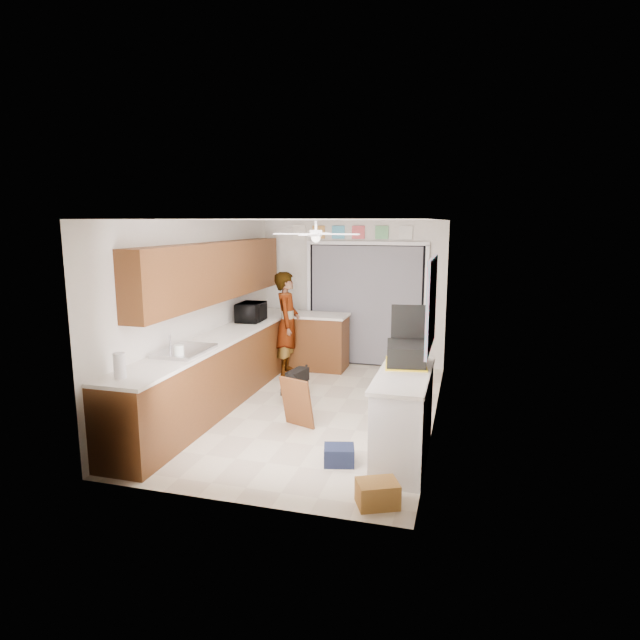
# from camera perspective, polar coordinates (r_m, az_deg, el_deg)

# --- Properties ---
(floor) EXTENTS (5.00, 5.00, 0.00)m
(floor) POSITION_cam_1_polar(r_m,az_deg,el_deg) (7.25, -0.86, -9.53)
(floor) COLOR beige
(floor) RESTS_ON ground
(ceiling) EXTENTS (5.00, 5.00, 0.00)m
(ceiling) POSITION_cam_1_polar(r_m,az_deg,el_deg) (6.82, -0.92, 10.63)
(ceiling) COLOR white
(ceiling) RESTS_ON ground
(wall_back) EXTENTS (3.20, 0.00, 3.20)m
(wall_back) POSITION_cam_1_polar(r_m,az_deg,el_deg) (9.32, 3.46, 2.86)
(wall_back) COLOR beige
(wall_back) RESTS_ON ground
(wall_front) EXTENTS (3.20, 0.00, 3.20)m
(wall_front) POSITION_cam_1_polar(r_m,az_deg,el_deg) (4.64, -9.67, -5.04)
(wall_front) COLOR beige
(wall_front) RESTS_ON ground
(wall_left) EXTENTS (0.00, 5.00, 5.00)m
(wall_left) POSITION_cam_1_polar(r_m,az_deg,el_deg) (7.53, -12.65, 0.81)
(wall_left) COLOR beige
(wall_left) RESTS_ON ground
(wall_right) EXTENTS (0.00, 5.00, 5.00)m
(wall_right) POSITION_cam_1_polar(r_m,az_deg,el_deg) (6.66, 12.43, -0.42)
(wall_right) COLOR beige
(wall_right) RESTS_ON ground
(left_base_cabinets) EXTENTS (0.60, 4.80, 0.90)m
(left_base_cabinets) POSITION_cam_1_polar(r_m,az_deg,el_deg) (7.57, -10.39, -5.27)
(left_base_cabinets) COLOR #5D3216
(left_base_cabinets) RESTS_ON floor
(left_countertop) EXTENTS (0.62, 4.80, 0.04)m
(left_countertop) POSITION_cam_1_polar(r_m,az_deg,el_deg) (7.45, -10.44, -1.79)
(left_countertop) COLOR white
(left_countertop) RESTS_ON left_base_cabinets
(upper_cabinets) EXTENTS (0.32, 4.00, 0.80)m
(upper_cabinets) POSITION_cam_1_polar(r_m,az_deg,el_deg) (7.57, -11.02, 5.11)
(upper_cabinets) COLOR #5D3216
(upper_cabinets) RESTS_ON wall_left
(sink_basin) EXTENTS (0.50, 0.76, 0.06)m
(sink_basin) POSITION_cam_1_polar(r_m,az_deg,el_deg) (6.59, -14.24, -3.25)
(sink_basin) COLOR silver
(sink_basin) RESTS_ON left_countertop
(faucet) EXTENTS (0.03, 0.03, 0.22)m
(faucet) POSITION_cam_1_polar(r_m,az_deg,el_deg) (6.66, -15.70, -2.33)
(faucet) COLOR silver
(faucet) RESTS_ON left_countertop
(peninsula_base) EXTENTS (1.00, 0.60, 0.90)m
(peninsula_base) POSITION_cam_1_polar(r_m,az_deg,el_deg) (9.11, -0.34, -2.42)
(peninsula_base) COLOR #5D3216
(peninsula_base) RESTS_ON floor
(peninsula_top) EXTENTS (1.04, 0.64, 0.04)m
(peninsula_top) POSITION_cam_1_polar(r_m,az_deg,el_deg) (9.01, -0.34, 0.49)
(peninsula_top) COLOR white
(peninsula_top) RESTS_ON peninsula_base
(back_opening_recess) EXTENTS (2.00, 0.06, 2.10)m
(back_opening_recess) POSITION_cam_1_polar(r_m,az_deg,el_deg) (9.28, 4.92, 1.55)
(back_opening_recess) COLOR black
(back_opening_recess) RESTS_ON wall_back
(curtain_panel) EXTENTS (1.90, 0.03, 2.05)m
(curtain_panel) POSITION_cam_1_polar(r_m,az_deg,el_deg) (9.24, 4.87, 1.51)
(curtain_panel) COLOR gray
(curtain_panel) RESTS_ON wall_back
(door_trim_left) EXTENTS (0.06, 0.04, 2.10)m
(door_trim_left) POSITION_cam_1_polar(r_m,az_deg,el_deg) (9.48, -1.18, 1.78)
(door_trim_left) COLOR white
(door_trim_left) RESTS_ON wall_back
(door_trim_right) EXTENTS (0.06, 0.04, 2.10)m
(door_trim_right) POSITION_cam_1_polar(r_m,az_deg,el_deg) (9.12, 11.20, 1.23)
(door_trim_right) COLOR white
(door_trim_right) RESTS_ON wall_back
(door_trim_head) EXTENTS (2.10, 0.04, 0.06)m
(door_trim_head) POSITION_cam_1_polar(r_m,az_deg,el_deg) (9.14, 4.99, 8.16)
(door_trim_head) COLOR white
(door_trim_head) RESTS_ON wall_back
(header_frame_0) EXTENTS (0.22, 0.02, 0.22)m
(header_frame_0) POSITION_cam_1_polar(r_m,az_deg,el_deg) (9.36, -0.15, 9.36)
(header_frame_0) COLOR gold
(header_frame_0) RESTS_ON wall_back
(header_frame_1) EXTENTS (0.22, 0.02, 0.22)m
(header_frame_1) POSITION_cam_1_polar(r_m,az_deg,el_deg) (9.27, 1.96, 9.34)
(header_frame_1) COLOR #51B4D8
(header_frame_1) RESTS_ON wall_back
(header_frame_2) EXTENTS (0.22, 0.02, 0.22)m
(header_frame_2) POSITION_cam_1_polar(r_m,az_deg,el_deg) (9.20, 4.11, 9.31)
(header_frame_2) COLOR #D55054
(header_frame_2) RESTS_ON wall_back
(header_frame_3) EXTENTS (0.22, 0.02, 0.22)m
(header_frame_3) POSITION_cam_1_polar(r_m,az_deg,el_deg) (9.12, 6.61, 9.26)
(header_frame_3) COLOR #62AC6F
(header_frame_3) RESTS_ON wall_back
(header_frame_4) EXTENTS (0.22, 0.02, 0.22)m
(header_frame_4) POSITION_cam_1_polar(r_m,az_deg,el_deg) (9.07, 9.13, 9.19)
(header_frame_4) COLOR silver
(header_frame_4) RESTS_ON wall_back
(route66_sign) EXTENTS (0.22, 0.02, 0.26)m
(route66_sign) POSITION_cam_1_polar(r_m,az_deg,el_deg) (9.46, -2.22, 9.36)
(route66_sign) COLOR silver
(route66_sign) RESTS_ON wall_back
(right_counter_base) EXTENTS (0.50, 1.40, 0.90)m
(right_counter_base) POSITION_cam_1_polar(r_m,az_deg,el_deg) (5.74, 8.89, -10.37)
(right_counter_base) COLOR white
(right_counter_base) RESTS_ON floor
(right_counter_top) EXTENTS (0.54, 1.44, 0.04)m
(right_counter_top) POSITION_cam_1_polar(r_m,az_deg,el_deg) (5.59, 8.92, -5.86)
(right_counter_top) COLOR white
(right_counter_top) RESTS_ON right_counter_base
(abstract_painting) EXTENTS (0.03, 1.15, 0.95)m
(abstract_painting) POSITION_cam_1_polar(r_m,az_deg,el_deg) (5.61, 11.80, 1.74)
(abstract_painting) COLOR #F95B8A
(abstract_painting) RESTS_ON wall_right
(ceiling_fan) EXTENTS (1.14, 1.14, 0.24)m
(ceiling_fan) POSITION_cam_1_polar(r_m,az_deg,el_deg) (7.01, -0.44, 9.16)
(ceiling_fan) COLOR white
(ceiling_fan) RESTS_ON ceiling
(microwave) EXTENTS (0.39, 0.55, 0.29)m
(microwave) POSITION_cam_1_polar(r_m,az_deg,el_deg) (8.42, -7.36, 0.85)
(microwave) COLOR black
(microwave) RESTS_ON left_countertop
(jar_a) EXTENTS (0.14, 0.14, 0.16)m
(jar_a) POSITION_cam_1_polar(r_m,az_deg,el_deg) (6.29, -14.81, -3.30)
(jar_a) COLOR silver
(jar_a) RESTS_ON left_countertop
(jar_b) EXTENTS (0.11, 0.11, 0.13)m
(jar_b) POSITION_cam_1_polar(r_m,az_deg,el_deg) (6.33, -14.97, -3.40)
(jar_b) COLOR silver
(jar_b) RESTS_ON left_countertop
(paper_towel_roll) EXTENTS (0.13, 0.13, 0.26)m
(paper_towel_roll) POSITION_cam_1_polar(r_m,az_deg,el_deg) (5.69, -20.60, -4.57)
(paper_towel_roll) COLOR white
(paper_towel_roll) RESTS_ON left_countertop
(suitcase) EXTENTS (0.48, 0.60, 0.23)m
(suitcase) POSITION_cam_1_polar(r_m,az_deg,el_deg) (5.90, 9.17, -3.61)
(suitcase) COLOR black
(suitcase) RESTS_ON right_counter_top
(suitcase_rim) EXTENTS (0.52, 0.64, 0.02)m
(suitcase_rim) POSITION_cam_1_polar(r_m,az_deg,el_deg) (5.93, 9.14, -4.64)
(suitcase_rim) COLOR yellow
(suitcase_rim) RESTS_ON suitcase
(suitcase_lid) EXTENTS (0.42, 0.09, 0.50)m
(suitcase_lid) POSITION_cam_1_polar(r_m,az_deg,el_deg) (6.13, 9.55, -0.71)
(suitcase_lid) COLOR black
(suitcase_lid) RESTS_ON suitcase
(cardboard_box) EXTENTS (0.44, 0.39, 0.22)m
(cardboard_box) POSITION_cam_1_polar(r_m,az_deg,el_deg) (4.99, 6.15, -17.93)
(cardboard_box) COLOR #A97D35
(cardboard_box) RESTS_ON floor
(navy_crate) EXTENTS (0.36, 0.33, 0.19)m
(navy_crate) POSITION_cam_1_polar(r_m,az_deg,el_deg) (5.71, 2.05, -14.21)
(navy_crate) COLOR #141B34
(navy_crate) RESTS_ON floor
(cabinet_door_panel) EXTENTS (0.46, 0.30, 0.63)m
(cabinet_door_panel) POSITION_cam_1_polar(r_m,az_deg,el_deg) (6.55, -2.48, -8.80)
(cabinet_door_panel) COLOR #5D3216
(cabinet_door_panel) RESTS_ON floor
(man) EXTENTS (0.52, 0.68, 1.69)m
(man) POSITION_cam_1_polar(r_m,az_deg,el_deg) (8.72, -3.52, -0.38)
(man) COLOR white
(man) RESTS_ON floor
(dog) EXTENTS (0.36, 0.63, 0.46)m
(dog) POSITION_cam_1_polar(r_m,az_deg,el_deg) (7.66, -2.42, -6.63)
(dog) COLOR black
(dog) RESTS_ON floor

